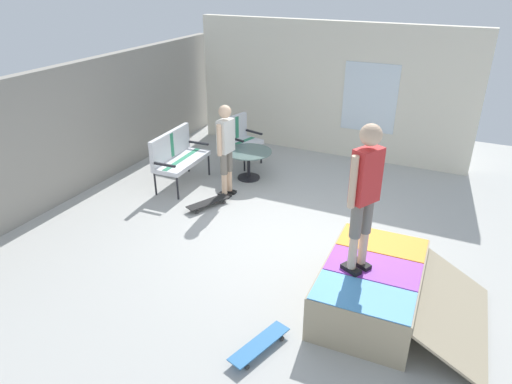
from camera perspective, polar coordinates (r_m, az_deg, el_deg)
The scene contains 11 objects.
ground_plane at distance 7.28m, azimuth 2.97°, elevation -5.67°, with size 12.00×12.00×0.10m, color #B2B2AD.
back_wall_cinderblock at distance 8.94m, azimuth -21.40°, elevation 7.13°, with size 9.00×0.20×2.29m.
house_facade at distance 10.23m, azimuth 9.03°, elevation 12.28°, with size 0.23×6.00×2.80m.
skate_ramp at distance 5.85m, azimuth 14.27°, elevation -11.29°, with size 1.80×1.94×0.60m.
patio_bench at distance 8.83m, azimuth -9.73°, elevation 4.68°, with size 1.27×0.60×1.02m.
patio_chair_near_house at distance 9.68m, azimuth -1.97°, elevation 6.95°, with size 0.74×0.69×1.02m.
patio_table at distance 9.01m, azimuth -0.92°, elevation 4.06°, with size 0.90×0.90×0.57m.
person_watching at distance 8.14m, azimuth -3.73°, elevation 5.86°, with size 0.48×0.26×1.67m.
person_skater at distance 5.09m, azimuth 13.23°, elevation 0.40°, with size 0.43×0.34×1.75m.
skateboard_by_bench at distance 8.07m, azimuth -5.89°, elevation -1.30°, with size 0.81×0.51×0.10m.
skateboard_spare at distance 5.28m, azimuth 0.44°, elevation -18.22°, with size 0.82×0.43×0.10m.
Camera 1 is at (-5.75, -2.32, 3.76)m, focal length 32.55 mm.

